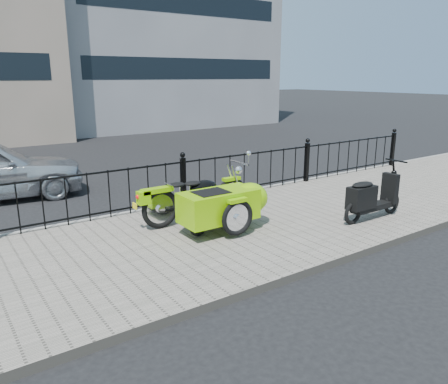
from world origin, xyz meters
TOP-DOWN VIEW (x-y plane):
  - ground at (0.00, 0.00)m, footprint 120.00×120.00m
  - sidewalk at (0.00, -0.50)m, footprint 30.00×3.80m
  - curb at (0.00, 1.44)m, footprint 30.00×0.10m
  - iron_fence at (0.00, 1.30)m, footprint 14.11×0.11m
  - motorcycle_sidecar at (-0.18, -0.38)m, footprint 2.28×1.48m
  - scooter at (2.28, -1.52)m, footprint 1.54×0.45m
  - spare_tire at (-0.70, -0.46)m, footprint 0.62×0.39m

SIDE VIEW (x-z plane):
  - ground at x=0.00m, z-range 0.00..0.00m
  - sidewalk at x=0.00m, z-range 0.00..0.12m
  - curb at x=0.00m, z-range 0.00..0.12m
  - spare_tire at x=-0.70m, z-range 0.12..0.77m
  - scooter at x=2.28m, z-range 0.00..1.05m
  - iron_fence at x=0.00m, z-range 0.05..1.12m
  - motorcycle_sidecar at x=-0.18m, z-range 0.10..1.09m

